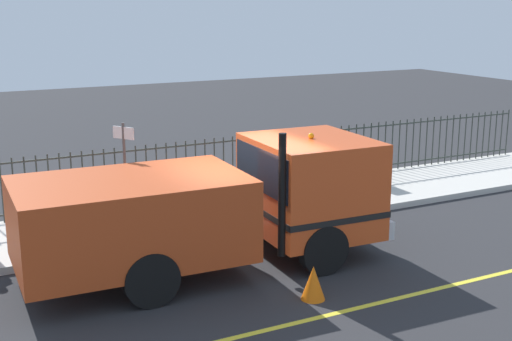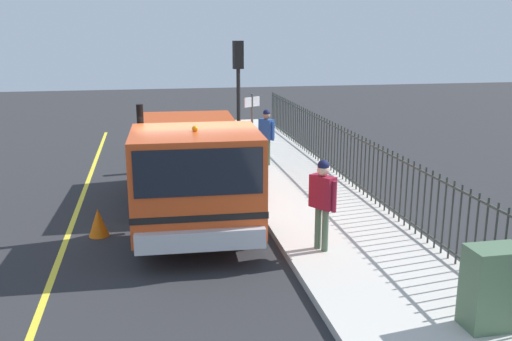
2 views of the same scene
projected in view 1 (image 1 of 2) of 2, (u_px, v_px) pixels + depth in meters
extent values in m
plane|color=#2B2B2D|center=(243.00, 261.00, 13.58)|extent=(60.29, 60.29, 0.00)
cube|color=beige|center=(188.00, 218.00, 16.07)|extent=(2.98, 27.41, 0.15)
cube|color=yellow|center=(320.00, 317.00, 11.17)|extent=(0.12, 24.67, 0.01)
cube|color=#D84C1E|center=(310.00, 185.00, 13.74)|extent=(2.50, 2.25, 1.89)
cube|color=black|center=(311.00, 165.00, 13.64)|extent=(2.31, 2.29, 0.83)
cube|color=#B8411A|center=(132.00, 219.00, 12.28)|extent=(2.57, 4.15, 1.47)
cube|color=silver|center=(358.00, 216.00, 14.41)|extent=(2.31, 0.29, 0.36)
cube|color=black|center=(310.00, 205.00, 13.84)|extent=(2.53, 2.28, 0.12)
cylinder|color=black|center=(271.00, 217.00, 14.79)|extent=(0.34, 0.97, 0.96)
cylinder|color=black|center=(323.00, 249.00, 12.87)|extent=(0.34, 0.97, 0.96)
cylinder|color=black|center=(118.00, 239.00, 13.41)|extent=(0.34, 0.97, 0.96)
cylinder|color=black|center=(151.00, 279.00, 11.49)|extent=(0.34, 0.97, 0.96)
sphere|color=orange|center=(311.00, 136.00, 13.50)|extent=(0.12, 0.12, 0.12)
cylinder|color=black|center=(282.00, 196.00, 12.27)|extent=(0.14, 0.14, 2.27)
cube|color=maroon|center=(289.00, 164.00, 16.10)|extent=(0.45, 0.54, 0.62)
sphere|color=beige|center=(289.00, 146.00, 16.00)|extent=(0.23, 0.23, 0.23)
sphere|color=#14193F|center=(289.00, 143.00, 15.98)|extent=(0.22, 0.22, 0.22)
cylinder|color=#4C6047|center=(291.00, 193.00, 16.35)|extent=(0.12, 0.12, 0.83)
cylinder|color=#4C6047|center=(287.00, 195.00, 16.20)|extent=(0.12, 0.12, 0.83)
cylinder|color=maroon|center=(295.00, 163.00, 16.34)|extent=(0.09, 0.09, 0.59)
cylinder|color=maroon|center=(283.00, 168.00, 15.88)|extent=(0.09, 0.09, 0.59)
cylinder|color=#2D332D|center=(507.00, 132.00, 22.26)|extent=(0.04, 0.04, 1.48)
cylinder|color=#2D332D|center=(501.00, 133.00, 22.14)|extent=(0.04, 0.04, 1.48)
cylinder|color=#2D332D|center=(495.00, 134.00, 22.03)|extent=(0.04, 0.04, 1.48)
cylinder|color=#2D332D|center=(489.00, 134.00, 21.91)|extent=(0.04, 0.04, 1.48)
cylinder|color=#2D332D|center=(483.00, 135.00, 21.80)|extent=(0.04, 0.04, 1.48)
cylinder|color=#2D332D|center=(477.00, 136.00, 21.68)|extent=(0.04, 0.04, 1.48)
cylinder|color=#2D332D|center=(471.00, 136.00, 21.56)|extent=(0.04, 0.04, 1.48)
cylinder|color=#2D332D|center=(465.00, 137.00, 21.45)|extent=(0.04, 0.04, 1.48)
cylinder|color=#2D332D|center=(459.00, 138.00, 21.33)|extent=(0.04, 0.04, 1.48)
cylinder|color=#2D332D|center=(452.00, 139.00, 21.22)|extent=(0.04, 0.04, 1.48)
cylinder|color=#2D332D|center=(446.00, 139.00, 21.10)|extent=(0.04, 0.04, 1.48)
cylinder|color=#2D332D|center=(440.00, 140.00, 20.99)|extent=(0.04, 0.04, 1.48)
cylinder|color=#2D332D|center=(433.00, 141.00, 20.87)|extent=(0.04, 0.04, 1.48)
cylinder|color=#2D332D|center=(426.00, 142.00, 20.75)|extent=(0.04, 0.04, 1.48)
cylinder|color=#2D332D|center=(420.00, 142.00, 20.64)|extent=(0.04, 0.04, 1.48)
cylinder|color=#2D332D|center=(413.00, 143.00, 20.52)|extent=(0.04, 0.04, 1.48)
cylinder|color=#2D332D|center=(406.00, 144.00, 20.41)|extent=(0.04, 0.04, 1.48)
cylinder|color=#2D332D|center=(399.00, 145.00, 20.29)|extent=(0.04, 0.04, 1.48)
cylinder|color=#2D332D|center=(392.00, 146.00, 20.18)|extent=(0.04, 0.04, 1.48)
cylinder|color=#2D332D|center=(385.00, 146.00, 20.06)|extent=(0.04, 0.04, 1.48)
cylinder|color=#2D332D|center=(378.00, 147.00, 19.94)|extent=(0.04, 0.04, 1.48)
cylinder|color=#2D332D|center=(371.00, 148.00, 19.83)|extent=(0.04, 0.04, 1.48)
cylinder|color=#2D332D|center=(363.00, 149.00, 19.71)|extent=(0.04, 0.04, 1.48)
cylinder|color=#2D332D|center=(356.00, 150.00, 19.60)|extent=(0.04, 0.04, 1.48)
cylinder|color=#2D332D|center=(348.00, 151.00, 19.48)|extent=(0.04, 0.04, 1.48)
cylinder|color=#2D332D|center=(341.00, 152.00, 19.37)|extent=(0.04, 0.04, 1.48)
cylinder|color=#2D332D|center=(333.00, 152.00, 19.25)|extent=(0.04, 0.04, 1.48)
cylinder|color=#2D332D|center=(325.00, 153.00, 19.13)|extent=(0.04, 0.04, 1.48)
cylinder|color=#2D332D|center=(317.00, 154.00, 19.02)|extent=(0.04, 0.04, 1.48)
cylinder|color=#2D332D|center=(309.00, 155.00, 18.90)|extent=(0.04, 0.04, 1.48)
cylinder|color=#2D332D|center=(301.00, 156.00, 18.79)|extent=(0.04, 0.04, 1.48)
cylinder|color=#2D332D|center=(293.00, 157.00, 18.67)|extent=(0.04, 0.04, 1.48)
cylinder|color=#2D332D|center=(285.00, 158.00, 18.56)|extent=(0.04, 0.04, 1.48)
cylinder|color=#2D332D|center=(276.00, 159.00, 18.44)|extent=(0.04, 0.04, 1.48)
cylinder|color=#2D332D|center=(268.00, 160.00, 18.32)|extent=(0.04, 0.04, 1.48)
cylinder|color=#2D332D|center=(259.00, 161.00, 18.21)|extent=(0.04, 0.04, 1.48)
cylinder|color=#2D332D|center=(251.00, 162.00, 18.09)|extent=(0.04, 0.04, 1.48)
cylinder|color=#2D332D|center=(242.00, 163.00, 17.98)|extent=(0.04, 0.04, 1.48)
cylinder|color=#2D332D|center=(233.00, 164.00, 17.86)|extent=(0.04, 0.04, 1.48)
cylinder|color=#2D332D|center=(224.00, 165.00, 17.75)|extent=(0.04, 0.04, 1.48)
cylinder|color=#2D332D|center=(215.00, 166.00, 17.63)|extent=(0.04, 0.04, 1.48)
cylinder|color=#2D332D|center=(205.00, 167.00, 17.51)|extent=(0.04, 0.04, 1.48)
cylinder|color=#2D332D|center=(196.00, 168.00, 17.40)|extent=(0.04, 0.04, 1.48)
cylinder|color=#2D332D|center=(186.00, 169.00, 17.28)|extent=(0.04, 0.04, 1.48)
cylinder|color=#2D332D|center=(177.00, 171.00, 17.17)|extent=(0.04, 0.04, 1.48)
cylinder|color=#2D332D|center=(167.00, 172.00, 17.05)|extent=(0.04, 0.04, 1.48)
cylinder|color=#2D332D|center=(157.00, 173.00, 16.94)|extent=(0.04, 0.04, 1.48)
cylinder|color=#2D332D|center=(147.00, 174.00, 16.82)|extent=(0.04, 0.04, 1.48)
cylinder|color=#2D332D|center=(137.00, 175.00, 16.70)|extent=(0.04, 0.04, 1.48)
cylinder|color=#2D332D|center=(126.00, 176.00, 16.59)|extent=(0.04, 0.04, 1.48)
cylinder|color=#2D332D|center=(116.00, 178.00, 16.47)|extent=(0.04, 0.04, 1.48)
cylinder|color=#2D332D|center=(105.00, 179.00, 16.36)|extent=(0.04, 0.04, 1.48)
cylinder|color=#2D332D|center=(94.00, 180.00, 16.24)|extent=(0.04, 0.04, 1.48)
cylinder|color=#2D332D|center=(83.00, 181.00, 16.13)|extent=(0.04, 0.04, 1.48)
cylinder|color=#2D332D|center=(72.00, 183.00, 16.01)|extent=(0.04, 0.04, 1.48)
cylinder|color=#2D332D|center=(61.00, 184.00, 15.89)|extent=(0.04, 0.04, 1.48)
cylinder|color=#2D332D|center=(49.00, 185.00, 15.78)|extent=(0.04, 0.04, 1.48)
cylinder|color=#2D332D|center=(38.00, 187.00, 15.66)|extent=(0.04, 0.04, 1.48)
cylinder|color=#2D332D|center=(26.00, 188.00, 15.55)|extent=(0.04, 0.04, 1.48)
cylinder|color=#2D332D|center=(14.00, 190.00, 15.43)|extent=(0.04, 0.04, 1.48)
cylinder|color=#2D332D|center=(2.00, 191.00, 15.32)|extent=(0.04, 0.04, 1.48)
cube|color=#2D332D|center=(166.00, 147.00, 16.90)|extent=(0.04, 23.30, 0.04)
cube|color=#2D332D|center=(167.00, 194.00, 17.18)|extent=(0.04, 23.30, 0.04)
cube|color=#4C6B4C|center=(363.00, 160.00, 18.92)|extent=(0.76, 0.50, 1.19)
cone|color=orange|center=(313.00, 283.00, 11.79)|extent=(0.42, 0.42, 0.60)
cylinder|color=#4C4C4C|center=(126.00, 185.00, 13.75)|extent=(0.06, 0.06, 2.53)
cube|color=white|center=(123.00, 133.00, 13.50)|extent=(0.43, 0.30, 0.24)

